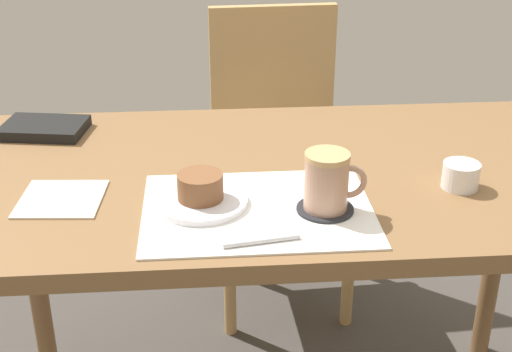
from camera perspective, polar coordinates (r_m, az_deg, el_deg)
The scene contains 11 objects.
dining_table at distance 1.48m, azimuth 2.38°, elevation -2.31°, with size 1.33×0.70×0.75m.
wooden_chair at distance 2.19m, azimuth 1.74°, elevation 2.34°, with size 0.44×0.44×0.90m.
placemat at distance 1.28m, azimuth 0.14°, elevation -2.72°, with size 0.41×0.30×0.00m, color white.
pastry_plate at distance 1.29m, azimuth -4.44°, elevation -2.02°, with size 0.17×0.17×0.01m, color white.
pastry at distance 1.28m, azimuth -4.48°, elevation -0.83°, with size 0.08×0.08×0.05m, color brown.
coffee_coaster at distance 1.28m, azimuth 5.54°, elevation -2.64°, with size 0.10×0.10×0.01m, color #232328.
coffee_mug at distance 1.25m, azimuth 5.77°, elevation -0.40°, with size 0.11×0.08×0.11m.
teaspoon at distance 1.17m, azimuth 0.45°, elevation -5.23°, with size 0.01×0.01×0.13m, color silver.
paper_napkin at distance 1.36m, azimuth -15.31°, elevation -1.78°, with size 0.15×0.15×0.00m, color silver.
sugar_bowl at distance 1.41m, azimuth 16.06°, elevation 0.04°, with size 0.07×0.07×0.05m, color white.
small_book at distance 1.67m, azimuth -16.57°, elevation 3.70°, with size 0.18×0.12×0.02m, color black.
Camera 1 is at (-0.16, -1.29, 1.36)m, focal length 50.00 mm.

